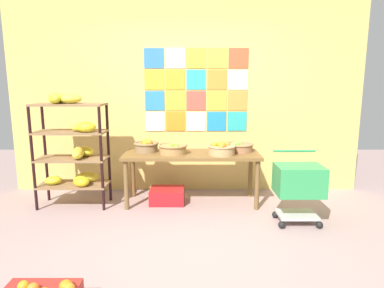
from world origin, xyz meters
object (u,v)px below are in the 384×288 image
(display_table, at_px, (192,159))
(fruit_basket_centre, at_px, (222,149))
(fruit_basket_back_left, at_px, (239,147))
(produce_crate_under_table, at_px, (167,196))
(fruit_basket_left, at_px, (173,148))
(fruit_basket_right, at_px, (147,146))
(shopping_cart, at_px, (299,183))
(banana_shelf_unit, at_px, (74,145))

(display_table, relative_size, fruit_basket_centre, 4.96)
(fruit_basket_back_left, height_order, produce_crate_under_table, fruit_basket_back_left)
(fruit_basket_centre, distance_m, produce_crate_under_table, 0.97)
(fruit_basket_left, bearing_deg, display_table, 5.99)
(fruit_basket_right, height_order, produce_crate_under_table, fruit_basket_right)
(display_table, distance_m, fruit_basket_right, 0.63)
(fruit_basket_back_left, bearing_deg, produce_crate_under_table, -171.99)
(fruit_basket_back_left, distance_m, produce_crate_under_table, 1.17)
(fruit_basket_right, bearing_deg, fruit_basket_centre, -11.32)
(fruit_basket_centre, height_order, produce_crate_under_table, fruit_basket_centre)
(shopping_cart, bearing_deg, display_table, 143.44)
(fruit_basket_left, distance_m, fruit_basket_centre, 0.63)
(banana_shelf_unit, height_order, shopping_cart, banana_shelf_unit)
(fruit_basket_left, bearing_deg, banana_shelf_unit, -176.91)
(display_table, bearing_deg, produce_crate_under_table, -179.52)
(produce_crate_under_table, xyz_separation_m, shopping_cart, (1.53, -0.66, 0.38))
(banana_shelf_unit, xyz_separation_m, fruit_basket_right, (0.89, 0.20, -0.04))
(fruit_basket_right, bearing_deg, display_table, -9.68)
(fruit_basket_right, distance_m, shopping_cart, 1.98)
(banana_shelf_unit, relative_size, produce_crate_under_table, 3.26)
(display_table, xyz_separation_m, produce_crate_under_table, (-0.33, -0.00, -0.50))
(banana_shelf_unit, distance_m, fruit_basket_back_left, 2.15)
(fruit_basket_left, bearing_deg, fruit_basket_back_left, 10.21)
(fruit_basket_left, bearing_deg, shopping_cart, -23.63)
(banana_shelf_unit, relative_size, fruit_basket_back_left, 3.89)
(fruit_basket_centre, height_order, fruit_basket_back_left, fruit_basket_centre)
(fruit_basket_right, relative_size, shopping_cart, 0.41)
(fruit_basket_left, bearing_deg, fruit_basket_centre, -6.24)
(fruit_basket_right, bearing_deg, fruit_basket_back_left, 1.41)
(fruit_basket_left, xyz_separation_m, produce_crate_under_table, (-0.08, 0.02, -0.65))
(display_table, xyz_separation_m, fruit_basket_right, (-0.60, 0.10, 0.16))
(shopping_cart, bearing_deg, banana_shelf_unit, 160.31)
(fruit_basket_centre, bearing_deg, fruit_basket_right, 168.68)
(produce_crate_under_table, relative_size, shopping_cart, 0.55)
(fruit_basket_centre, distance_m, fruit_basket_right, 1.00)
(banana_shelf_unit, bearing_deg, shopping_cart, -11.84)
(display_table, distance_m, fruit_basket_back_left, 0.67)
(display_table, height_order, produce_crate_under_table, display_table)
(banana_shelf_unit, distance_m, fruit_basket_centre, 1.88)
(fruit_basket_back_left, relative_size, shopping_cart, 0.47)
(display_table, distance_m, produce_crate_under_table, 0.60)
(fruit_basket_right, bearing_deg, fruit_basket_left, -19.73)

